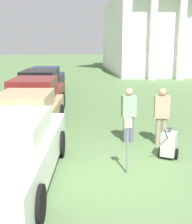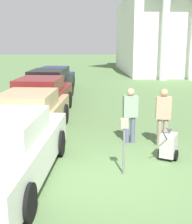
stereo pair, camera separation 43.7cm
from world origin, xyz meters
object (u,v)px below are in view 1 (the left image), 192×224
(parked_car_maroon, at_px, (35,99))
(parked_car_navy, at_px, (45,80))
(parked_car_white, at_px, (7,152))
(person_worker, at_px, (129,112))
(parked_car_tan, at_px, (27,116))
(person_supervisor, at_px, (162,113))
(equipment_cart, at_px, (169,144))
(church, at_px, (170,7))
(parking_meter, at_px, (128,135))
(parked_car_black, at_px, (41,87))

(parked_car_maroon, bearing_deg, parked_car_navy, 96.05)
(parked_car_white, bearing_deg, person_worker, 44.61)
(parked_car_tan, xyz_separation_m, parked_car_maroon, (0.00, 2.70, 0.05))
(parked_car_tan, height_order, person_supervisor, person_supervisor)
(equipment_cart, bearing_deg, church, 101.39)
(person_worker, distance_m, church, 23.20)
(parked_car_white, distance_m, person_supervisor, 4.54)
(parked_car_white, bearing_deg, parking_meter, 11.37)
(person_supervisor, bearing_deg, parking_meter, 62.26)
(parked_car_white, xyz_separation_m, equipment_cart, (3.88, 1.09, -0.31))
(parked_car_black, bearing_deg, person_worker, -59.04)
(person_supervisor, xyz_separation_m, church, (7.13, 21.47, 5.04))
(parked_car_tan, height_order, parking_meter, parked_car_tan)
(parked_car_black, relative_size, equipment_cart, 5.38)
(parked_car_maroon, height_order, church, church)
(equipment_cart, relative_size, church, 0.04)
(parked_car_maroon, distance_m, person_worker, 4.70)
(parked_car_maroon, xyz_separation_m, church, (11.11, 17.63, 5.26))
(parked_car_black, distance_m, parked_car_navy, 3.32)
(parked_car_black, bearing_deg, equipment_cart, -58.11)
(equipment_cart, bearing_deg, parked_car_tan, 179.52)
(parked_car_white, height_order, parked_car_black, parked_car_black)
(parked_car_maroon, relative_size, church, 0.22)
(parked_car_maroon, height_order, person_supervisor, person_supervisor)
(parking_meter, bearing_deg, parked_car_tan, 130.56)
(parked_car_maroon, distance_m, equipment_cart, 6.26)
(parked_car_maroon, relative_size, parked_car_black, 0.96)
(person_worker, height_order, church, church)
(parked_car_black, bearing_deg, parked_car_navy, 96.05)
(parked_car_white, bearing_deg, church, 70.86)
(parked_car_black, relative_size, parking_meter, 4.08)
(parked_car_navy, height_order, equipment_cart, parked_car_navy)
(parked_car_maroon, xyz_separation_m, parked_car_navy, (-0.00, 6.43, -0.07))
(parked_car_tan, distance_m, parked_car_maroon, 2.70)
(parked_car_tan, relative_size, equipment_cart, 5.09)
(person_supervisor, bearing_deg, parked_car_black, -52.37)
(parked_car_black, height_order, person_supervisor, person_supervisor)
(parked_car_black, relative_size, person_supervisor, 3.21)
(parked_car_maroon, distance_m, parking_meter, 6.33)
(parked_car_white, bearing_deg, parked_car_navy, 96.04)
(parked_car_black, height_order, person_worker, person_worker)
(parked_car_black, xyz_separation_m, parked_car_navy, (-0.00, 3.32, -0.07))
(parked_car_navy, xyz_separation_m, parking_meter, (2.62, -12.18, 0.26))
(parked_car_maroon, height_order, equipment_cart, parked_car_maroon)
(person_worker, bearing_deg, parked_car_maroon, -52.90)
(parked_car_navy, relative_size, equipment_cart, 5.37)
(parked_car_maroon, height_order, parked_car_black, parked_car_black)
(parking_meter, distance_m, equipment_cart, 1.61)
(parked_car_white, distance_m, parked_car_navy, 12.42)
(parked_car_white, distance_m, equipment_cart, 4.04)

